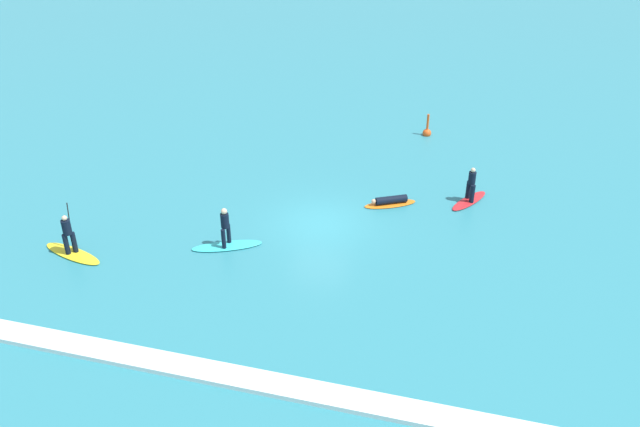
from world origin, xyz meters
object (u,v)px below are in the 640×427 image
at_px(surfer_on_yellow_board, 71,245).
at_px(marker_buoy, 427,132).
at_px(surfer_on_teal_board, 226,238).
at_px(surfer_on_orange_board, 390,202).
at_px(surfer_on_red_board, 470,193).

xyz_separation_m(surfer_on_yellow_board, marker_buoy, (12.53, 16.02, -0.24)).
bearing_deg(surfer_on_teal_board, surfer_on_orange_board, -163.99).
relative_size(surfer_on_yellow_board, surfer_on_orange_board, 1.23).
bearing_deg(surfer_on_red_board, surfer_on_teal_board, -25.76).
bearing_deg(surfer_on_yellow_board, marker_buoy, -112.58).
bearing_deg(surfer_on_yellow_board, surfer_on_orange_board, -132.41).
xyz_separation_m(surfer_on_yellow_board, surfer_on_teal_board, (5.88, 2.16, -0.01)).
xyz_separation_m(surfer_on_teal_board, marker_buoy, (6.65, 13.86, -0.23)).
xyz_separation_m(surfer_on_teal_board, surfer_on_red_board, (9.50, 6.51, 0.01)).
height_order(surfer_on_teal_board, surfer_on_red_board, surfer_on_teal_board).
relative_size(surfer_on_yellow_board, surfer_on_red_board, 1.21).
relative_size(surfer_on_yellow_board, marker_buoy, 2.21).
height_order(surfer_on_red_board, surfer_on_orange_board, surfer_on_red_board).
distance_m(surfer_on_red_board, surfer_on_orange_board, 3.74).
distance_m(surfer_on_yellow_board, surfer_on_red_board, 17.65).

